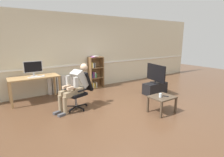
{
  "coord_description": "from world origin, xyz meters",
  "views": [
    {
      "loc": [
        -2.72,
        -3.35,
        1.85
      ],
      "look_at": [
        0.15,
        0.85,
        0.7
      ],
      "focal_mm": 28.41,
      "sensor_mm": 36.0,
      "label": 1
    }
  ],
  "objects_px": {
    "computer_mouse": "(44,76)",
    "tv_screen": "(156,73)",
    "bookshelf": "(95,73)",
    "drinking_glass": "(160,95)",
    "spare_remote": "(166,96)",
    "person_seated": "(75,86)",
    "coffee_table": "(162,99)",
    "keyboard": "(36,77)",
    "tv_stand": "(155,88)",
    "office_chair": "(80,89)",
    "radiator": "(61,84)",
    "computer_desk": "(34,80)",
    "imac_monitor": "(33,67)"
  },
  "relations": [
    {
      "from": "computer_mouse",
      "to": "tv_screen",
      "type": "height_order",
      "value": "tv_screen"
    },
    {
      "from": "bookshelf",
      "to": "drinking_glass",
      "type": "xyz_separation_m",
      "value": [
        0.17,
        -3.02,
        -0.11
      ]
    },
    {
      "from": "computer_mouse",
      "to": "spare_remote",
      "type": "xyz_separation_m",
      "value": [
        2.29,
        -2.64,
        -0.33
      ]
    },
    {
      "from": "person_seated",
      "to": "coffee_table",
      "type": "distance_m",
      "value": 2.27
    },
    {
      "from": "coffee_table",
      "to": "drinking_glass",
      "type": "relative_size",
      "value": 5.78
    },
    {
      "from": "keyboard",
      "to": "bookshelf",
      "type": "distance_m",
      "value": 2.23
    },
    {
      "from": "keyboard",
      "to": "spare_remote",
      "type": "relative_size",
      "value": 2.85
    },
    {
      "from": "tv_stand",
      "to": "keyboard",
      "type": "bearing_deg",
      "value": 158.95
    },
    {
      "from": "office_chair",
      "to": "radiator",
      "type": "bearing_deg",
      "value": 163.66
    },
    {
      "from": "computer_desk",
      "to": "tv_stand",
      "type": "height_order",
      "value": "computer_desk"
    },
    {
      "from": "spare_remote",
      "to": "imac_monitor",
      "type": "bearing_deg",
      "value": -74.3
    },
    {
      "from": "office_chair",
      "to": "spare_remote",
      "type": "distance_m",
      "value": 2.26
    },
    {
      "from": "person_seated",
      "to": "office_chair",
      "type": "bearing_deg",
      "value": 90.0
    },
    {
      "from": "office_chair",
      "to": "tv_screen",
      "type": "distance_m",
      "value": 2.67
    },
    {
      "from": "computer_desk",
      "to": "spare_remote",
      "type": "distance_m",
      "value": 3.76
    },
    {
      "from": "tv_stand",
      "to": "coffee_table",
      "type": "distance_m",
      "value": 1.64
    },
    {
      "from": "computer_mouse",
      "to": "radiator",
      "type": "bearing_deg",
      "value": 37.26
    },
    {
      "from": "imac_monitor",
      "to": "tv_screen",
      "type": "bearing_deg",
      "value": -24.0
    },
    {
      "from": "office_chair",
      "to": "computer_desk",
      "type": "bearing_deg",
      "value": -159.05
    },
    {
      "from": "bookshelf",
      "to": "drinking_glass",
      "type": "bearing_deg",
      "value": -86.69
    },
    {
      "from": "computer_mouse",
      "to": "bookshelf",
      "type": "height_order",
      "value": "bookshelf"
    },
    {
      "from": "tv_stand",
      "to": "drinking_glass",
      "type": "bearing_deg",
      "value": -133.66
    },
    {
      "from": "coffee_table",
      "to": "person_seated",
      "type": "bearing_deg",
      "value": 139.58
    },
    {
      "from": "radiator",
      "to": "office_chair",
      "type": "distance_m",
      "value": 1.61
    },
    {
      "from": "keyboard",
      "to": "office_chair",
      "type": "relative_size",
      "value": 0.44
    },
    {
      "from": "drinking_glass",
      "to": "spare_remote",
      "type": "bearing_deg",
      "value": -12.45
    },
    {
      "from": "bookshelf",
      "to": "person_seated",
      "type": "bearing_deg",
      "value": -133.33
    },
    {
      "from": "office_chair",
      "to": "drinking_glass",
      "type": "bearing_deg",
      "value": 27.97
    },
    {
      "from": "computer_mouse",
      "to": "bookshelf",
      "type": "bearing_deg",
      "value": 11.88
    },
    {
      "from": "imac_monitor",
      "to": "drinking_glass",
      "type": "distance_m",
      "value": 3.7
    },
    {
      "from": "imac_monitor",
      "to": "bookshelf",
      "type": "bearing_deg",
      "value": 5.59
    },
    {
      "from": "person_seated",
      "to": "tv_screen",
      "type": "bearing_deg",
      "value": 68.93
    },
    {
      "from": "tv_stand",
      "to": "computer_mouse",
      "type": "bearing_deg",
      "value": 157.39
    },
    {
      "from": "keyboard",
      "to": "person_seated",
      "type": "xyz_separation_m",
      "value": [
        0.72,
        -1.11,
        -0.12
      ]
    },
    {
      "from": "coffee_table",
      "to": "keyboard",
      "type": "bearing_deg",
      "value": 133.52
    },
    {
      "from": "radiator",
      "to": "drinking_glass",
      "type": "height_order",
      "value": "radiator"
    },
    {
      "from": "keyboard",
      "to": "tv_stand",
      "type": "height_order",
      "value": "keyboard"
    },
    {
      "from": "drinking_glass",
      "to": "imac_monitor",
      "type": "bearing_deg",
      "value": 130.08
    },
    {
      "from": "person_seated",
      "to": "tv_screen",
      "type": "xyz_separation_m",
      "value": [
        2.8,
        -0.25,
        0.06
      ]
    },
    {
      "from": "bookshelf",
      "to": "office_chair",
      "type": "xyz_separation_m",
      "value": [
        -1.3,
        -1.49,
        -0.06
      ]
    },
    {
      "from": "computer_desk",
      "to": "imac_monitor",
      "type": "distance_m",
      "value": 0.37
    },
    {
      "from": "imac_monitor",
      "to": "spare_remote",
      "type": "relative_size",
      "value": 3.52
    },
    {
      "from": "tv_stand",
      "to": "bookshelf",
      "type": "bearing_deg",
      "value": 127.04
    },
    {
      "from": "imac_monitor",
      "to": "spare_remote",
      "type": "distance_m",
      "value": 3.84
    },
    {
      "from": "computer_mouse",
      "to": "person_seated",
      "type": "bearing_deg",
      "value": -65.91
    },
    {
      "from": "computer_desk",
      "to": "person_seated",
      "type": "distance_m",
      "value": 1.45
    },
    {
      "from": "imac_monitor",
      "to": "person_seated",
      "type": "bearing_deg",
      "value": -61.04
    },
    {
      "from": "tv_stand",
      "to": "drinking_glass",
      "type": "distance_m",
      "value": 1.73
    },
    {
      "from": "imac_monitor",
      "to": "tv_screen",
      "type": "height_order",
      "value": "imac_monitor"
    },
    {
      "from": "person_seated",
      "to": "spare_remote",
      "type": "xyz_separation_m",
      "value": [
        1.79,
        -1.51,
        -0.21
      ]
    }
  ]
}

